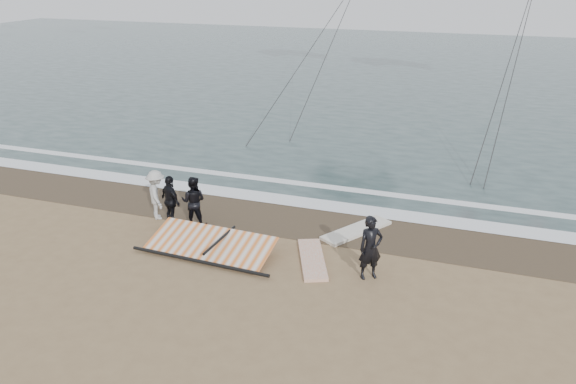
# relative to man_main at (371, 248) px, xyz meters

# --- Properties ---
(ground) EXTENTS (120.00, 120.00, 0.00)m
(ground) POSITION_rel_man_main_xyz_m (-1.58, -1.67, -0.89)
(ground) COLOR #8C704C
(ground) RESTS_ON ground
(sea) EXTENTS (120.00, 54.00, 0.02)m
(sea) POSITION_rel_man_main_xyz_m (-1.58, 31.33, -0.88)
(sea) COLOR #233838
(sea) RESTS_ON ground
(wet_sand) EXTENTS (120.00, 2.80, 0.01)m
(wet_sand) POSITION_rel_man_main_xyz_m (-1.58, 2.83, -0.89)
(wet_sand) COLOR #4C3D2B
(wet_sand) RESTS_ON ground
(foam_near) EXTENTS (120.00, 0.90, 0.01)m
(foam_near) POSITION_rel_man_main_xyz_m (-1.58, 4.23, -0.86)
(foam_near) COLOR white
(foam_near) RESTS_ON sea
(foam_far) EXTENTS (120.00, 0.45, 0.01)m
(foam_far) POSITION_rel_man_main_xyz_m (-1.58, 5.93, -0.86)
(foam_far) COLOR white
(foam_far) RESTS_ON sea
(man_main) EXTENTS (0.78, 0.72, 1.78)m
(man_main) POSITION_rel_man_main_xyz_m (0.00, 0.00, 0.00)
(man_main) COLOR black
(man_main) RESTS_ON ground
(board_white) EXTENTS (1.48, 2.41, 0.09)m
(board_white) POSITION_rel_man_main_xyz_m (-1.70, 0.38, -0.84)
(board_white) COLOR silver
(board_white) RESTS_ON ground
(board_cream) EXTENTS (1.93, 2.50, 0.11)m
(board_cream) POSITION_rel_man_main_xyz_m (-0.90, 2.59, -0.84)
(board_cream) COLOR beige
(board_cream) RESTS_ON ground
(trio_cluster) EXTENTS (2.44, 1.33, 1.68)m
(trio_cluster) POSITION_rel_man_main_xyz_m (-6.71, 1.39, -0.06)
(trio_cluster) COLOR black
(trio_cluster) RESTS_ON ground
(sail_rig) EXTENTS (4.33, 1.92, 0.50)m
(sail_rig) POSITION_rel_man_main_xyz_m (-4.72, 0.05, -0.70)
(sail_rig) COLOR black
(sail_rig) RESTS_ON ground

